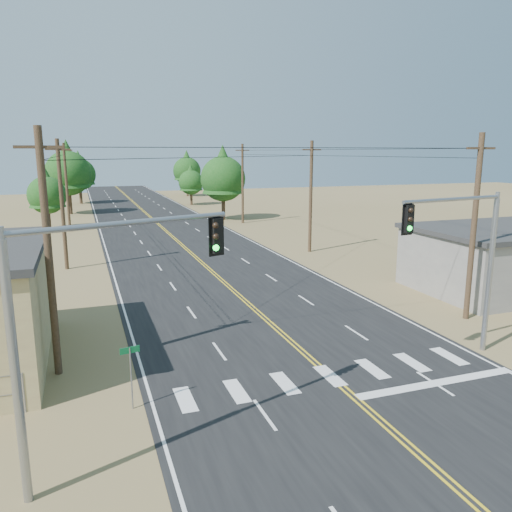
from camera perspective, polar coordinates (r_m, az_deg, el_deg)
name	(u,v)px	position (r m, az deg, el deg)	size (l,w,h in m)	color
ground	(473,503)	(15.65, 23.55, -24.47)	(220.00, 220.00, 0.00)	olive
road	(204,264)	(40.98, -6.01, -0.94)	(15.00, 200.00, 0.02)	black
utility_pole_left_near	(48,253)	(21.31, -22.64, 0.35)	(1.80, 0.30, 10.00)	#4C3826
utility_pole_left_mid	(62,204)	(41.11, -21.29, 5.58)	(1.80, 0.30, 10.00)	#4C3826
utility_pole_left_far	(67,187)	(61.05, -20.82, 7.40)	(1.80, 0.30, 10.00)	#4C3826
utility_pole_right_near	(474,227)	(28.98, 23.64, 3.09)	(1.80, 0.30, 10.00)	#4C3826
utility_pole_right_mid	(311,196)	(45.56, 6.28, 6.84)	(1.80, 0.30, 10.00)	#4C3826
utility_pole_right_far	(243,183)	(64.13, -1.55, 8.33)	(1.80, 0.30, 10.00)	#4C3826
signal_mast_left	(86,307)	(14.11, -18.82, -5.49)	(6.18, 2.30, 7.31)	gray
signal_mast_right	(468,249)	(23.29, 23.09, 0.71)	(5.59, 1.20, 7.31)	gray
street_sign	(131,368)	(18.52, -14.13, -12.27)	(0.69, 0.14, 2.35)	gray
tree_left_near	(47,191)	(63.77, -22.82, 6.84)	(4.41, 4.41, 7.34)	#3F2D1E
tree_left_mid	(68,169)	(78.50, -20.73, 9.33)	(6.49, 6.49, 10.82)	#3F2D1E
tree_left_far	(79,171)	(93.91, -19.57, 9.12)	(5.58, 5.58, 9.30)	#3F2D1E
tree_right_near	(223,174)	(67.31, -3.80, 9.31)	(5.98, 5.98, 9.96)	#3F2D1E
tree_right_mid	(191,180)	(87.25, -7.46, 8.62)	(4.21, 4.21, 7.01)	#3F2D1E
tree_right_far	(187,168)	(104.92, -7.91, 9.93)	(5.63, 5.63, 9.38)	#3F2D1E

